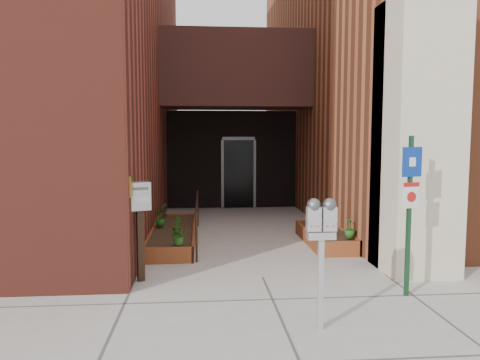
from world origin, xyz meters
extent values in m
plane|color=#9E9991|center=(0.00, 0.00, 0.00)|extent=(80.00, 80.00, 0.00)
cube|color=maroon|center=(-6.00, 6.70, 5.00)|extent=(8.00, 14.60, 10.00)
cube|color=#9A4C2D|center=(6.00, 7.15, 5.00)|extent=(8.00, 13.70, 10.00)
cube|color=beige|center=(2.55, 0.20, 2.20)|extent=(1.10, 1.20, 4.40)
cube|color=black|center=(0.00, 6.00, 4.00)|extent=(4.20, 2.00, 2.00)
cube|color=black|center=(0.00, 7.40, 1.50)|extent=(4.00, 0.30, 3.00)
cube|color=black|center=(0.20, 7.22, 1.05)|extent=(0.90, 0.06, 2.10)
cube|color=#B79338|center=(-1.99, -0.20, 1.50)|extent=(0.04, 0.30, 0.30)
cube|color=brown|center=(-1.55, 0.92, 0.15)|extent=(0.90, 0.04, 0.30)
cube|color=brown|center=(-1.55, 4.48, 0.15)|extent=(0.90, 0.04, 0.30)
cube|color=brown|center=(-1.98, 2.70, 0.15)|extent=(0.04, 3.60, 0.30)
cube|color=brown|center=(-1.12, 2.70, 0.15)|extent=(0.04, 3.60, 0.30)
cube|color=black|center=(-1.55, 2.70, 0.13)|extent=(0.82, 3.52, 0.26)
cube|color=brown|center=(1.60, 1.12, 0.15)|extent=(0.80, 0.04, 0.30)
cube|color=brown|center=(1.60, 3.28, 0.15)|extent=(0.80, 0.04, 0.30)
cube|color=brown|center=(1.22, 2.20, 0.15)|extent=(0.04, 2.20, 0.30)
cube|color=brown|center=(1.98, 2.20, 0.15)|extent=(0.04, 2.20, 0.30)
cube|color=black|center=(1.60, 2.20, 0.13)|extent=(0.72, 2.12, 0.26)
cylinder|color=black|center=(-1.05, 1.00, 0.45)|extent=(0.04, 0.04, 0.90)
cylinder|color=black|center=(-1.05, 4.30, 0.45)|extent=(0.04, 0.04, 0.90)
cylinder|color=black|center=(-1.05, 2.65, 0.88)|extent=(0.04, 3.30, 0.04)
cube|color=#B6B5B8|center=(0.40, -2.01, 0.53)|extent=(0.06, 0.06, 1.06)
cube|color=#B6B5B8|center=(0.40, -2.01, 1.11)|extent=(0.32, 0.13, 0.09)
cube|color=#B6B5B8|center=(0.31, -2.01, 1.30)|extent=(0.16, 0.11, 0.28)
sphere|color=#59595B|center=(0.31, -2.01, 1.46)|extent=(0.16, 0.16, 0.16)
cube|color=white|center=(0.31, -2.06, 1.32)|extent=(0.10, 0.01, 0.05)
cube|color=#B21414|center=(0.31, -2.06, 1.23)|extent=(0.10, 0.01, 0.03)
cube|color=#B6B5B8|center=(0.49, -2.01, 1.30)|extent=(0.16, 0.11, 0.28)
sphere|color=#59595B|center=(0.49, -2.01, 1.46)|extent=(0.16, 0.16, 0.16)
cube|color=white|center=(0.49, -2.07, 1.32)|extent=(0.10, 0.01, 0.05)
cube|color=#B21414|center=(0.49, -2.07, 1.23)|extent=(0.10, 0.01, 0.03)
cube|color=#163C21|center=(1.90, -0.99, 1.12)|extent=(0.06, 0.06, 2.24)
cube|color=navy|center=(1.91, -1.02, 1.88)|extent=(0.30, 0.09, 0.41)
cube|color=white|center=(1.91, -1.03, 1.88)|extent=(0.10, 0.04, 0.12)
cube|color=white|center=(1.91, -1.02, 1.43)|extent=(0.25, 0.08, 0.36)
cube|color=#B21414|center=(1.91, -1.03, 1.57)|extent=(0.25, 0.07, 0.06)
cylinder|color=#B21414|center=(1.91, -1.04, 1.41)|extent=(0.14, 0.04, 0.14)
cube|color=black|center=(-1.90, 0.00, 0.56)|extent=(0.13, 0.13, 1.12)
cube|color=#BDBDBF|center=(-1.90, 0.00, 1.33)|extent=(0.36, 0.32, 0.43)
cube|color=#59595B|center=(-1.86, -0.11, 1.45)|extent=(0.21, 0.09, 0.04)
cube|color=white|center=(-1.86, -0.11, 1.28)|extent=(0.23, 0.09, 0.10)
imported|color=#27601B|center=(-1.36, 1.10, 0.48)|extent=(0.43, 0.43, 0.35)
imported|color=#205017|center=(-1.45, 1.98, 0.48)|extent=(0.23, 0.23, 0.36)
imported|color=#1A5117|center=(-1.85, 2.86, 0.49)|extent=(0.30, 0.30, 0.38)
imported|color=#1B5017|center=(-1.85, 4.08, 0.46)|extent=(0.23, 0.23, 0.32)
imported|color=#235D1A|center=(1.85, 1.39, 0.49)|extent=(0.22, 0.22, 0.38)
imported|color=#215418|center=(1.52, 1.62, 0.46)|extent=(0.23, 0.23, 0.33)
imported|color=#235919|center=(1.85, 2.70, 0.47)|extent=(0.35, 0.35, 0.33)
camera|label=1|loc=(-0.96, -7.16, 2.25)|focal=35.00mm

